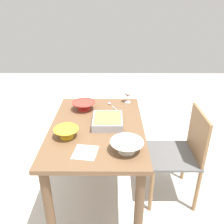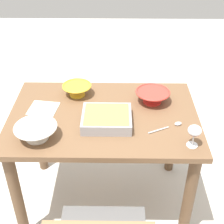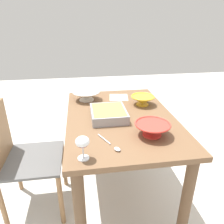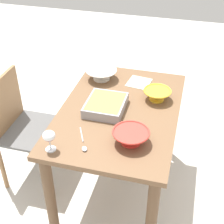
# 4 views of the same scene
# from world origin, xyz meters

# --- Properties ---
(ground_plane) EXTENTS (8.00, 8.00, 0.00)m
(ground_plane) POSITION_xyz_m (0.00, 0.00, 0.00)
(ground_plane) COLOR beige
(dining_table) EXTENTS (1.16, 0.78, 0.77)m
(dining_table) POSITION_xyz_m (0.00, 0.00, 0.63)
(dining_table) COLOR brown
(dining_table) RESTS_ON ground_plane
(wine_glass) EXTENTS (0.07, 0.07, 0.13)m
(wine_glass) POSITION_xyz_m (-0.49, 0.29, 0.86)
(wine_glass) COLOR white
(wine_glass) RESTS_ON dining_table
(casserole_dish) EXTENTS (0.29, 0.25, 0.07)m
(casserole_dish) POSITION_xyz_m (-0.02, 0.09, 0.81)
(casserole_dish) COLOR #99999E
(casserole_dish) RESTS_ON dining_table
(mixing_bowl) EXTENTS (0.22, 0.22, 0.08)m
(mixing_bowl) POSITION_xyz_m (-0.31, -0.14, 0.82)
(mixing_bowl) COLOR red
(mixing_bowl) RESTS_ON dining_table
(small_bowl) EXTENTS (0.24, 0.24, 0.08)m
(small_bowl) POSITION_xyz_m (0.36, 0.23, 0.82)
(small_bowl) COLOR white
(small_bowl) RESTS_ON dining_table
(serving_bowl) EXTENTS (0.19, 0.19, 0.08)m
(serving_bowl) POSITION_xyz_m (0.18, -0.22, 0.81)
(serving_bowl) COLOR yellow
(serving_bowl) RESTS_ON dining_table
(serving_spoon) EXTENTS (0.21, 0.12, 0.01)m
(serving_spoon) POSITION_xyz_m (-0.40, 0.12, 0.78)
(serving_spoon) COLOR silver
(serving_spoon) RESTS_ON dining_table
(napkin) EXTENTS (0.20, 0.19, 0.00)m
(napkin) POSITION_xyz_m (0.38, -0.06, 0.77)
(napkin) COLOR #B2CCB7
(napkin) RESTS_ON dining_table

